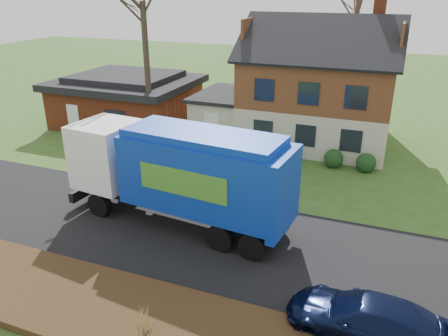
% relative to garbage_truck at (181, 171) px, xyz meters
% --- Properties ---
extents(ground, '(120.00, 120.00, 0.00)m').
position_rel_garbage_truck_xyz_m(ground, '(1.35, -0.75, -2.50)').
color(ground, '#314E1A').
rests_on(ground, ground).
extents(road, '(80.00, 7.00, 0.02)m').
position_rel_garbage_truck_xyz_m(road, '(1.35, -0.75, -2.49)').
color(road, black).
rests_on(road, ground).
extents(mulch_verge, '(80.00, 3.50, 0.30)m').
position_rel_garbage_truck_xyz_m(mulch_verge, '(1.35, -6.05, -2.35)').
color(mulch_verge, black).
rests_on(mulch_verge, ground).
extents(main_house, '(12.95, 8.95, 9.26)m').
position_rel_garbage_truck_xyz_m(main_house, '(2.84, 13.16, 1.53)').
color(main_house, beige).
rests_on(main_house, ground).
extents(ranch_house, '(9.80, 8.20, 3.70)m').
position_rel_garbage_truck_xyz_m(ranch_house, '(-10.65, 12.25, -0.69)').
color(ranch_house, '#993E21').
rests_on(ranch_house, ground).
extents(garbage_truck, '(10.35, 3.72, 4.34)m').
position_rel_garbage_truck_xyz_m(garbage_truck, '(0.00, 0.00, 0.00)').
color(garbage_truck, black).
rests_on(garbage_truck, ground).
extents(silver_sedan, '(4.45, 3.04, 1.39)m').
position_rel_garbage_truck_xyz_m(silver_sedan, '(-5.52, 4.47, -1.81)').
color(silver_sedan, '#B2B6BB').
rests_on(silver_sedan, ground).
extents(navy_wagon, '(4.91, 2.31, 1.39)m').
position_rel_garbage_truck_xyz_m(navy_wagon, '(8.03, -4.15, -1.81)').
color(navy_wagon, black).
rests_on(navy_wagon, ground).
extents(grass_clump_mid, '(0.32, 0.27, 0.90)m').
position_rel_garbage_truck_xyz_m(grass_clump_mid, '(1.93, -6.45, -1.75)').
color(grass_clump_mid, '#A9924A').
rests_on(grass_clump_mid, mulch_verge).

